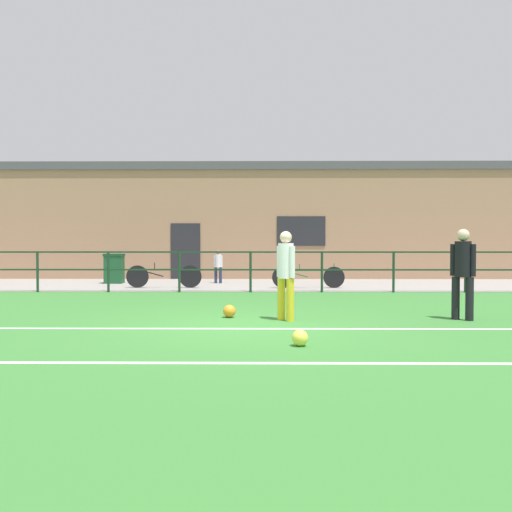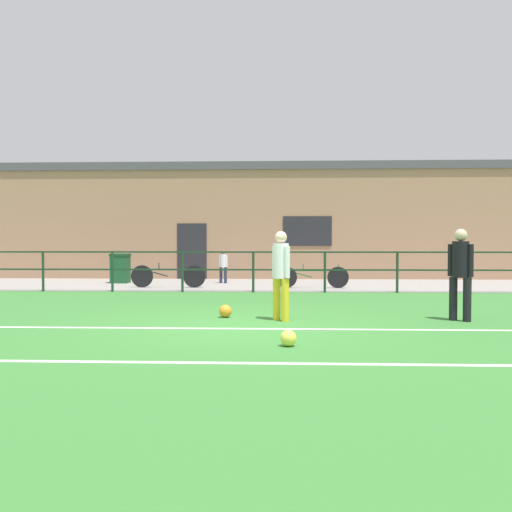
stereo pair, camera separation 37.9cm
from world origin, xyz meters
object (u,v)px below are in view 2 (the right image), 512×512
(soccer_ball_match, at_px, (225,311))
(soccer_ball_spare, at_px, (288,338))
(player_goalkeeper, at_px, (460,269))
(spectator_child, at_px, (223,264))
(bicycle_parked_0, at_px, (312,277))
(trash_bin_0, at_px, (120,268))
(bicycle_parked_2, at_px, (168,276))
(player_striker, at_px, (281,270))

(soccer_ball_match, bearing_deg, soccer_ball_spare, -67.46)
(player_goalkeeper, height_order, spectator_child, player_goalkeeper)
(player_goalkeeper, distance_m, bicycle_parked_0, 6.85)
(player_goalkeeper, height_order, trash_bin_0, player_goalkeeper)
(bicycle_parked_0, height_order, bicycle_parked_2, bicycle_parked_2)
(player_striker, xyz_separation_m, bicycle_parked_2, (-3.41, 6.54, -0.54))
(spectator_child, bearing_deg, soccer_ball_match, 111.59)
(trash_bin_0, bearing_deg, player_striker, -56.87)
(spectator_child, distance_m, bicycle_parked_2, 2.35)
(player_striker, bearing_deg, soccer_ball_spare, 142.68)
(soccer_ball_spare, height_order, spectator_child, spectator_child)
(player_striker, bearing_deg, bicycle_parked_2, -11.96)
(soccer_ball_spare, bearing_deg, player_goalkeeper, 38.08)
(soccer_ball_match, height_order, spectator_child, spectator_child)
(soccer_ball_match, bearing_deg, spectator_child, 96.16)
(player_goalkeeper, xyz_separation_m, bicycle_parked_2, (-6.62, 6.45, -0.56))
(player_striker, distance_m, bicycle_parked_0, 6.64)
(bicycle_parked_2, bearing_deg, player_striker, -62.49)
(soccer_ball_match, distance_m, spectator_child, 8.02)
(player_striker, relative_size, trash_bin_0, 1.62)
(trash_bin_0, bearing_deg, spectator_child, 0.99)
(bicycle_parked_2, bearing_deg, bicycle_parked_0, -0.00)
(spectator_child, height_order, trash_bin_0, spectator_child)
(spectator_child, xyz_separation_m, bicycle_parked_0, (2.87, -1.78, -0.30))
(bicycle_parked_0, distance_m, bicycle_parked_2, 4.38)
(player_goalkeeper, bearing_deg, soccer_ball_spare, 74.65)
(trash_bin_0, bearing_deg, bicycle_parked_0, -15.09)
(player_goalkeeper, relative_size, trash_bin_0, 1.66)
(player_goalkeeper, relative_size, soccer_ball_spare, 7.37)
(soccer_ball_spare, bearing_deg, bicycle_parked_0, 84.30)
(spectator_child, height_order, bicycle_parked_2, spectator_child)
(trash_bin_0, bearing_deg, bicycle_parked_2, -40.88)
(soccer_ball_match, distance_m, bicycle_parked_0, 6.50)
(player_goalkeeper, bearing_deg, player_striker, 38.29)
(spectator_child, bearing_deg, trash_bin_0, 16.41)
(soccer_ball_spare, distance_m, bicycle_parked_2, 9.56)
(soccer_ball_spare, relative_size, bicycle_parked_2, 0.10)
(soccer_ball_match, distance_m, trash_bin_0, 9.02)
(player_goalkeeper, xyz_separation_m, soccer_ball_match, (-4.25, 0.27, -0.82))
(soccer_ball_spare, bearing_deg, spectator_child, 100.55)
(player_goalkeeper, distance_m, spectator_child, 9.68)
(soccer_ball_match, bearing_deg, bicycle_parked_2, 110.97)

